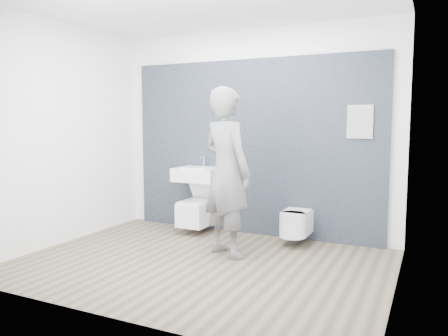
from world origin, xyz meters
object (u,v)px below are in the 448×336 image
at_px(visitor, 227,172).
at_px(washbasin, 198,174).
at_px(toilet_square, 197,212).
at_px(toilet_rounded, 295,223).

bearing_deg(visitor, washbasin, -19.71).
relative_size(toilet_square, toilet_rounded, 1.25).
height_order(washbasin, toilet_rounded, washbasin).
bearing_deg(visitor, toilet_rounded, -104.23).
height_order(toilet_square, visitor, visitor).
relative_size(toilet_square, visitor, 0.36).
relative_size(toilet_rounded, visitor, 0.29).
bearing_deg(washbasin, toilet_square, -90.00).
height_order(toilet_square, toilet_rounded, toilet_square).
relative_size(washbasin, visitor, 0.32).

